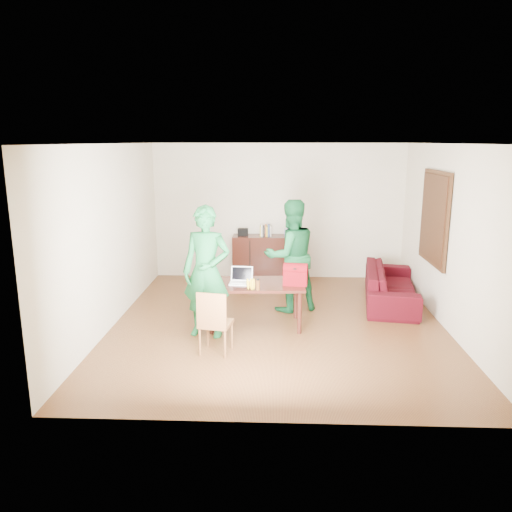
{
  "coord_description": "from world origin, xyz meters",
  "views": [
    {
      "loc": [
        -0.04,
        -7.22,
        2.74
      ],
      "look_at": [
        -0.34,
        0.13,
        1.04
      ],
      "focal_mm": 35.0,
      "sensor_mm": 36.0,
      "label": 1
    }
  ],
  "objects_px": {
    "person_near": "(206,272)",
    "person_far": "(291,256)",
    "laptop": "(241,281)",
    "bottle": "(258,285)",
    "red_bag": "(295,276)",
    "table": "(255,288)",
    "chair": "(216,335)",
    "sofa": "(391,285)"
  },
  "relations": [
    {
      "from": "bottle",
      "to": "table",
      "type": "bearing_deg",
      "value": 98.04
    },
    {
      "from": "bottle",
      "to": "sofa",
      "type": "xyz_separation_m",
      "value": [
        2.24,
        1.58,
        -0.44
      ]
    },
    {
      "from": "person_near",
      "to": "bottle",
      "type": "relative_size",
      "value": 11.58
    },
    {
      "from": "chair",
      "to": "sofa",
      "type": "xyz_separation_m",
      "value": [
        2.77,
        2.24,
        0.05
      ]
    },
    {
      "from": "person_near",
      "to": "bottle",
      "type": "xyz_separation_m",
      "value": [
        0.73,
        0.04,
        -0.19
      ]
    },
    {
      "from": "person_near",
      "to": "red_bag",
      "type": "relative_size",
      "value": 5.4
    },
    {
      "from": "person_far",
      "to": "bottle",
      "type": "relative_size",
      "value": 11.32
    },
    {
      "from": "table",
      "to": "bottle",
      "type": "height_order",
      "value": "bottle"
    },
    {
      "from": "person_near",
      "to": "person_far",
      "type": "relative_size",
      "value": 1.02
    },
    {
      "from": "laptop",
      "to": "sofa",
      "type": "distance_m",
      "value": 2.84
    },
    {
      "from": "person_far",
      "to": "laptop",
      "type": "bearing_deg",
      "value": 24.82
    },
    {
      "from": "chair",
      "to": "laptop",
      "type": "xyz_separation_m",
      "value": [
        0.26,
        0.97,
        0.46
      ]
    },
    {
      "from": "person_far",
      "to": "bottle",
      "type": "distance_m",
      "value": 1.23
    },
    {
      "from": "person_far",
      "to": "table",
      "type": "bearing_deg",
      "value": 32.33
    },
    {
      "from": "person_near",
      "to": "red_bag",
      "type": "xyz_separation_m",
      "value": [
        1.27,
        0.32,
        -0.14
      ]
    },
    {
      "from": "table",
      "to": "person_near",
      "type": "height_order",
      "value": "person_near"
    },
    {
      "from": "laptop",
      "to": "person_near",
      "type": "bearing_deg",
      "value": -140.31
    },
    {
      "from": "person_near",
      "to": "sofa",
      "type": "xyz_separation_m",
      "value": [
        2.97,
        1.61,
        -0.63
      ]
    },
    {
      "from": "chair",
      "to": "red_bag",
      "type": "height_order",
      "value": "red_bag"
    },
    {
      "from": "laptop",
      "to": "bottle",
      "type": "relative_size",
      "value": 2.1
    },
    {
      "from": "table",
      "to": "laptop",
      "type": "height_order",
      "value": "laptop"
    },
    {
      "from": "person_near",
      "to": "person_far",
      "type": "distance_m",
      "value": 1.68
    },
    {
      "from": "person_near",
      "to": "laptop",
      "type": "bearing_deg",
      "value": 46.08
    },
    {
      "from": "table",
      "to": "chair",
      "type": "xyz_separation_m",
      "value": [
        -0.48,
        -1.02,
        -0.34
      ]
    },
    {
      "from": "chair",
      "to": "red_bag",
      "type": "distance_m",
      "value": 1.53
    },
    {
      "from": "table",
      "to": "red_bag",
      "type": "xyz_separation_m",
      "value": [
        0.59,
        -0.07,
        0.21
      ]
    },
    {
      "from": "person_far",
      "to": "bottle",
      "type": "height_order",
      "value": "person_far"
    },
    {
      "from": "person_near",
      "to": "person_far",
      "type": "bearing_deg",
      "value": 53.17
    },
    {
      "from": "table",
      "to": "person_near",
      "type": "xyz_separation_m",
      "value": [
        -0.67,
        -0.39,
        0.35
      ]
    },
    {
      "from": "table",
      "to": "laptop",
      "type": "relative_size",
      "value": 4.31
    },
    {
      "from": "laptop",
      "to": "red_bag",
      "type": "distance_m",
      "value": 0.81
    },
    {
      "from": "table",
      "to": "red_bag",
      "type": "relative_size",
      "value": 4.22
    },
    {
      "from": "person_far",
      "to": "sofa",
      "type": "distance_m",
      "value": 1.91
    },
    {
      "from": "person_near",
      "to": "sofa",
      "type": "relative_size",
      "value": 0.89
    },
    {
      "from": "red_bag",
      "to": "sofa",
      "type": "height_order",
      "value": "red_bag"
    },
    {
      "from": "chair",
      "to": "person_near",
      "type": "relative_size",
      "value": 0.46
    },
    {
      "from": "table",
      "to": "red_bag",
      "type": "bearing_deg",
      "value": -9.26
    },
    {
      "from": "table",
      "to": "laptop",
      "type": "bearing_deg",
      "value": -168.56
    },
    {
      "from": "sofa",
      "to": "person_near",
      "type": "bearing_deg",
      "value": 127.53
    },
    {
      "from": "chair",
      "to": "person_far",
      "type": "relative_size",
      "value": 0.47
    },
    {
      "from": "person_near",
      "to": "table",
      "type": "bearing_deg",
      "value": 39.82
    },
    {
      "from": "person_far",
      "to": "laptop",
      "type": "xyz_separation_m",
      "value": [
        -0.76,
        -0.82,
        -0.2
      ]
    }
  ]
}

